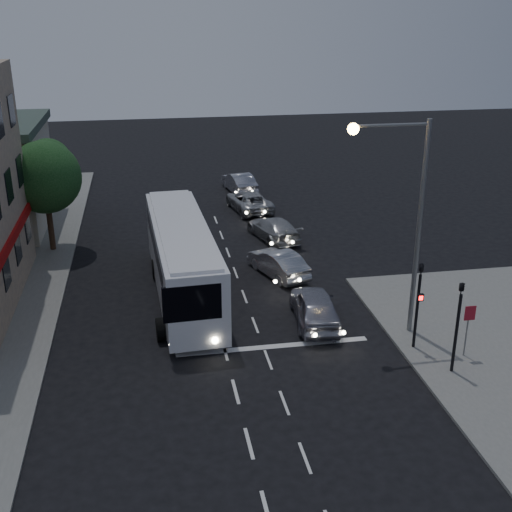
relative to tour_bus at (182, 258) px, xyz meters
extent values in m
plane|color=black|center=(1.28, -7.56, -1.99)|extent=(120.00, 120.00, 0.00)
cube|color=silver|center=(1.28, -14.56, -1.98)|extent=(0.12, 1.60, 0.01)
cube|color=silver|center=(1.28, -11.56, -1.98)|extent=(0.12, 1.60, 0.01)
cube|color=silver|center=(1.28, -8.56, -1.98)|extent=(0.12, 1.60, 0.01)
cube|color=silver|center=(1.28, -5.56, -1.98)|extent=(0.12, 1.60, 0.01)
cube|color=silver|center=(1.28, -2.56, -1.98)|extent=(0.12, 1.60, 0.01)
cube|color=silver|center=(1.28, 0.44, -1.98)|extent=(0.12, 1.60, 0.01)
cube|color=silver|center=(1.28, 3.44, -1.98)|extent=(0.12, 1.60, 0.01)
cube|color=silver|center=(1.28, 6.44, -1.98)|extent=(0.12, 1.60, 0.01)
cube|color=silver|center=(1.28, 9.44, -1.98)|extent=(0.12, 1.60, 0.01)
cube|color=silver|center=(2.88, -12.56, -1.98)|extent=(0.10, 1.50, 0.01)
cube|color=silver|center=(2.88, -9.56, -1.98)|extent=(0.10, 1.50, 0.01)
cube|color=silver|center=(2.88, -6.56, -1.98)|extent=(0.10, 1.50, 0.01)
cube|color=silver|center=(2.88, -3.56, -1.98)|extent=(0.10, 1.50, 0.01)
cube|color=silver|center=(2.88, -0.56, -1.98)|extent=(0.10, 1.50, 0.01)
cube|color=silver|center=(2.88, 2.44, -1.98)|extent=(0.10, 1.50, 0.01)
cube|color=silver|center=(2.88, 5.44, -1.98)|extent=(0.10, 1.50, 0.01)
cube|color=silver|center=(2.88, 8.44, -1.98)|extent=(0.10, 1.50, 0.01)
cube|color=silver|center=(2.88, 11.44, -1.98)|extent=(0.10, 1.50, 0.01)
cube|color=silver|center=(3.28, -5.56, -1.98)|extent=(8.00, 0.35, 0.01)
cube|color=white|center=(0.00, 0.00, -0.04)|extent=(3.04, 12.05, 3.19)
cube|color=white|center=(0.00, 0.00, 1.60)|extent=(2.62, 11.63, 0.18)
cube|color=black|center=(0.00, -5.92, 0.45)|extent=(2.29, 0.22, 1.49)
cube|color=black|center=(1.25, 0.50, 0.60)|extent=(0.50, 9.95, 0.90)
cube|color=black|center=(-1.25, 0.50, 0.60)|extent=(0.50, 9.95, 0.90)
cube|color=maroon|center=(1.26, 0.99, -0.49)|extent=(0.28, 5.47, 1.39)
cube|color=maroon|center=(-1.26, 0.99, -0.49)|extent=(0.28, 5.47, 1.39)
cylinder|color=black|center=(-1.24, -4.18, -1.49)|extent=(0.39, 1.01, 1.00)
cylinder|color=black|center=(1.24, -4.18, -1.49)|extent=(0.39, 1.01, 1.00)
cylinder|color=black|center=(-1.24, 2.49, -1.49)|extent=(0.39, 1.01, 1.00)
cylinder|color=black|center=(1.24, 2.49, -1.49)|extent=(0.39, 1.01, 1.00)
cylinder|color=black|center=(-1.24, 4.18, -1.49)|extent=(0.39, 1.01, 1.00)
cylinder|color=black|center=(1.24, 4.18, -1.49)|extent=(0.39, 1.01, 1.00)
cylinder|color=#FFF2CC|center=(-0.85, -5.99, -1.24)|extent=(0.26, 0.06, 0.26)
cylinder|color=#FFF2CC|center=(0.85, -5.99, -1.24)|extent=(0.26, 0.06, 0.26)
imported|color=#9898A5|center=(5.51, -3.76, -1.22)|extent=(2.21, 4.64, 1.53)
imported|color=#B8B8BB|center=(5.00, 1.72, -1.30)|extent=(2.76, 4.42, 1.37)
imported|color=#AFAFAF|center=(5.87, 7.18, -1.32)|extent=(2.94, 4.93, 1.34)
imported|color=#ACACAC|center=(5.38, 13.08, -1.31)|extent=(2.98, 5.14, 1.35)
imported|color=#A3A3AC|center=(5.41, 17.78, -1.25)|extent=(2.25, 4.65, 1.47)
cylinder|color=black|center=(8.88, -6.76, -0.27)|extent=(0.12, 0.12, 3.20)
imported|color=black|center=(8.88, -6.76, 1.78)|extent=(0.15, 0.18, 0.90)
cube|color=black|center=(8.88, -6.94, 0.43)|extent=(0.25, 0.12, 0.30)
cube|color=#FF0C0C|center=(8.88, -7.01, 0.43)|extent=(0.16, 0.02, 0.18)
cylinder|color=black|center=(9.58, -8.76, -0.27)|extent=(0.12, 0.12, 3.20)
imported|color=black|center=(9.58, -8.76, 1.78)|extent=(0.18, 0.15, 0.90)
cylinder|color=slate|center=(10.58, -7.76, -0.87)|extent=(0.06, 0.06, 2.00)
cube|color=maroon|center=(10.58, -7.83, 0.03)|extent=(0.45, 0.03, 0.60)
cylinder|color=slate|center=(9.28, -5.36, 2.63)|extent=(0.20, 0.20, 9.00)
cylinder|color=slate|center=(7.78, -5.36, 6.93)|extent=(3.00, 0.12, 0.12)
sphere|color=#FFBF59|center=(6.28, -5.36, 6.83)|extent=(0.44, 0.44, 0.44)
cube|color=#AA0A0B|center=(-7.67, 0.44, 1.13)|extent=(0.15, 12.00, 0.50)
cube|color=black|center=(-7.70, -1.06, 0.33)|extent=(0.06, 1.30, 1.50)
cube|color=black|center=(-7.70, 1.94, 0.33)|extent=(0.06, 1.30, 1.50)
cube|color=black|center=(-7.70, 4.94, 0.33)|extent=(0.06, 1.30, 1.50)
cube|color=black|center=(-7.70, 1.94, 3.33)|extent=(0.06, 1.30, 1.50)
cube|color=black|center=(-7.70, 4.94, 3.33)|extent=(0.06, 1.30, 1.50)
cube|color=black|center=(-7.70, 4.94, 6.33)|extent=(0.06, 1.30, 1.50)
cylinder|color=black|center=(-6.92, 7.44, -0.47)|extent=(0.32, 0.32, 2.80)
sphere|color=#0E3812|center=(-6.92, 7.44, 2.33)|extent=(4.00, 4.00, 4.00)
sphere|color=#356330|center=(-6.72, 8.04, 3.03)|extent=(2.60, 2.60, 2.60)
sphere|color=#0E3812|center=(-7.22, 6.84, 2.73)|extent=(2.40, 2.40, 2.40)
camera|label=1|loc=(-1.44, -28.29, 11.16)|focal=45.00mm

